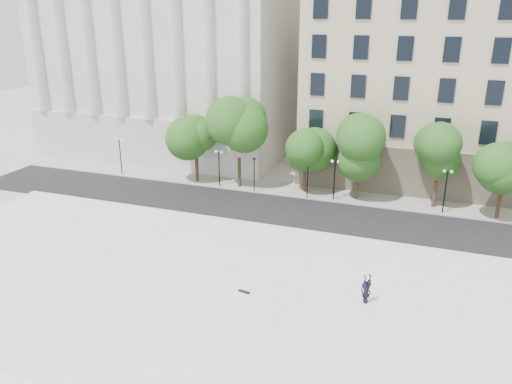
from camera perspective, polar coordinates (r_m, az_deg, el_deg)
ground at (r=32.60m, az=-11.66°, el=-13.00°), size 160.00×160.00×0.00m
plaza at (r=34.67m, az=-9.12°, el=-10.23°), size 44.00×22.00×0.45m
street at (r=47.06m, az=-0.45°, el=-1.86°), size 60.00×8.00×0.02m
far_sidewalk at (r=52.35m, az=1.80°, el=0.50°), size 60.00×4.00×0.12m
building_west at (r=69.57m, az=-8.14°, el=15.99°), size 31.50×27.65×25.60m
building_east at (r=62.45m, az=24.70°, el=12.37°), size 36.00×26.15×23.00m
traffic_light_west at (r=50.15m, az=-0.21°, el=3.88°), size 0.65×1.59×4.12m
traffic_light_east at (r=48.57m, az=5.99°, el=3.43°), size 0.99×1.93×4.26m
person_lying at (r=32.35m, az=12.41°, el=-11.85°), size 1.73×1.99×0.53m
skateboard at (r=32.78m, az=-1.37°, el=-11.32°), size 0.82×0.33×0.08m
street_trees at (r=49.22m, az=6.78°, el=5.51°), size 33.61×5.17×8.19m
lamp_posts at (r=50.13m, az=1.62°, el=3.00°), size 35.18×0.28×4.27m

